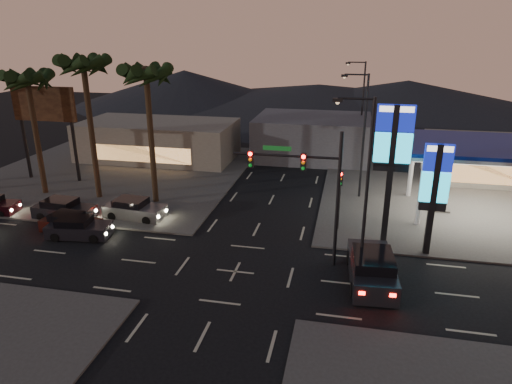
% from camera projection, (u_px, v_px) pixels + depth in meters
% --- Properties ---
extents(ground, '(140.00, 140.00, 0.00)m').
position_uv_depth(ground, '(235.00, 272.00, 26.21)').
color(ground, black).
rests_on(ground, ground).
extents(corner_lot_ne, '(24.00, 24.00, 0.12)m').
position_uv_depth(corner_lot_ne, '(470.00, 196.00, 37.83)').
color(corner_lot_ne, '#47443F').
rests_on(corner_lot_ne, ground).
extents(corner_lot_nw, '(24.00, 24.00, 0.12)m').
position_uv_depth(corner_lot_nw, '(116.00, 173.00, 44.03)').
color(corner_lot_nw, '#47443F').
rests_on(corner_lot_nw, ground).
extents(gas_station, '(12.20, 8.20, 5.47)m').
position_uv_depth(gas_station, '(493.00, 149.00, 32.46)').
color(gas_station, silver).
rests_on(gas_station, ground).
extents(convenience_store, '(10.00, 6.00, 4.00)m').
position_uv_depth(convenience_store, '(484.00, 159.00, 41.40)').
color(convenience_store, '#726B5B').
rests_on(convenience_store, ground).
extents(pylon_sign_tall, '(2.20, 0.35, 9.00)m').
position_uv_depth(pylon_sign_tall, '(393.00, 148.00, 27.48)').
color(pylon_sign_tall, black).
rests_on(pylon_sign_tall, ground).
extents(pylon_sign_short, '(1.60, 0.35, 7.00)m').
position_uv_depth(pylon_sign_short, '(435.00, 183.00, 26.66)').
color(pylon_sign_short, black).
rests_on(pylon_sign_short, ground).
extents(traffic_signal_mast, '(6.10, 0.39, 8.00)m').
position_uv_depth(traffic_signal_mast, '(307.00, 179.00, 25.55)').
color(traffic_signal_mast, black).
rests_on(traffic_signal_mast, ground).
extents(pedestal_signal, '(0.32, 0.39, 4.30)m').
position_uv_depth(pedestal_signal, '(340.00, 191.00, 30.59)').
color(pedestal_signal, black).
rests_on(pedestal_signal, ground).
extents(streetlight_near, '(2.14, 0.25, 10.00)m').
position_uv_depth(streetlight_near, '(364.00, 179.00, 23.89)').
color(streetlight_near, black).
rests_on(streetlight_near, ground).
extents(streetlight_mid, '(2.14, 0.25, 10.00)m').
position_uv_depth(streetlight_mid, '(362.00, 129.00, 35.87)').
color(streetlight_mid, black).
rests_on(streetlight_mid, ground).
extents(streetlight_far, '(2.14, 0.25, 10.00)m').
position_uv_depth(streetlight_far, '(361.00, 103.00, 48.77)').
color(streetlight_far, black).
rests_on(streetlight_far, ground).
extents(palm_a, '(4.41, 4.41, 10.86)m').
position_uv_depth(palm_a, '(147.00, 83.00, 33.53)').
color(palm_a, black).
rests_on(palm_a, ground).
extents(palm_b, '(4.41, 4.41, 11.46)m').
position_uv_depth(palm_b, '(84.00, 74.00, 34.32)').
color(palm_b, black).
rests_on(palm_b, ground).
extents(palm_c, '(4.41, 4.41, 10.26)m').
position_uv_depth(palm_c, '(28.00, 87.00, 35.65)').
color(palm_c, black).
rests_on(palm_c, ground).
extents(billboard, '(6.00, 0.30, 8.50)m').
position_uv_depth(billboard, '(45.00, 111.00, 40.03)').
color(billboard, black).
rests_on(billboard, ground).
extents(building_far_west, '(16.00, 8.00, 4.00)m').
position_uv_depth(building_far_west, '(159.00, 140.00, 48.52)').
color(building_far_west, '#726B5B').
rests_on(building_far_west, ground).
extents(building_far_mid, '(12.00, 9.00, 4.40)m').
position_uv_depth(building_far_mid, '(313.00, 137.00, 49.04)').
color(building_far_mid, '#4C4C51').
rests_on(building_far_mid, ground).
extents(hill_left, '(40.00, 40.00, 6.00)m').
position_uv_depth(hill_left, '(185.00, 87.00, 85.33)').
color(hill_left, black).
rests_on(hill_left, ground).
extents(hill_right, '(50.00, 50.00, 5.00)m').
position_uv_depth(hill_right, '(407.00, 95.00, 77.75)').
color(hill_right, black).
rests_on(hill_right, ground).
extents(hill_center, '(60.00, 60.00, 4.00)m').
position_uv_depth(hill_center, '(319.00, 96.00, 80.82)').
color(hill_center, black).
rests_on(hill_center, ground).
extents(car_lane_a_front, '(4.37, 2.22, 1.38)m').
position_uv_depth(car_lane_a_front, '(78.00, 228.00, 30.37)').
color(car_lane_a_front, black).
rests_on(car_lane_a_front, ground).
extents(car_lane_a_mid, '(4.20, 1.98, 1.33)m').
position_uv_depth(car_lane_a_mid, '(70.00, 223.00, 31.19)').
color(car_lane_a_mid, black).
rests_on(car_lane_a_mid, ground).
extents(car_lane_b_front, '(4.65, 2.22, 1.48)m').
position_uv_depth(car_lane_b_front, '(134.00, 209.00, 33.43)').
color(car_lane_b_front, '#5A5A5C').
rests_on(car_lane_b_front, ground).
extents(car_lane_b_mid, '(4.61, 2.12, 1.47)m').
position_uv_depth(car_lane_b_mid, '(64.00, 210.00, 33.38)').
color(car_lane_b_mid, black).
rests_on(car_lane_b_mid, ground).
extents(suv_station, '(2.71, 5.63, 1.83)m').
position_uv_depth(suv_station, '(372.00, 268.00, 24.87)').
color(suv_station, black).
rests_on(suv_station, ground).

